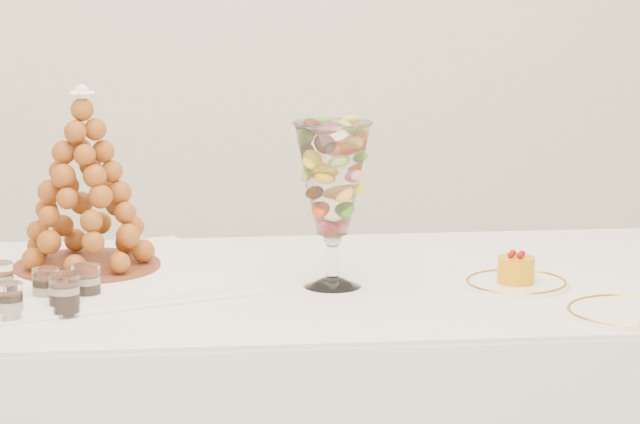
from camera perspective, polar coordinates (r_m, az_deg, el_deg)
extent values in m
cube|color=white|center=(0.59, 10.16, -0.30)|extent=(4.50, 0.04, 2.80)
cube|color=white|center=(2.94, -3.04, -2.82)|extent=(2.07, 0.83, 0.01)
cube|color=white|center=(2.97, -9.57, -2.50)|extent=(0.73, 0.64, 0.02)
cylinder|color=white|center=(2.91, 0.47, -2.63)|extent=(0.11, 0.11, 0.02)
cylinder|color=white|center=(2.90, 0.47, -1.72)|extent=(0.02, 0.02, 0.08)
sphere|color=white|center=(2.89, 0.48, -0.98)|extent=(0.04, 0.04, 0.04)
cylinder|color=white|center=(2.94, 7.40, -2.71)|extent=(0.20, 0.20, 0.01)
cylinder|color=white|center=(2.77, 11.47, -3.74)|extent=(0.22, 0.22, 0.01)
cylinder|color=white|center=(2.82, -10.27, -2.79)|extent=(0.06, 0.06, 0.07)
cylinder|color=white|center=(2.81, -8.80, -2.72)|extent=(0.07, 0.07, 0.07)
cylinder|color=white|center=(2.73, -11.64, -3.34)|extent=(0.06, 0.06, 0.07)
cylinder|color=white|center=(2.75, -9.60, -3.09)|extent=(0.07, 0.07, 0.08)
cylinder|color=brown|center=(3.02, -8.76, -2.00)|extent=(0.29, 0.29, 0.01)
cone|color=#934A16|center=(2.98, -8.86, 1.29)|extent=(0.30, 0.30, 0.35)
sphere|color=white|center=(2.95, -8.97, 4.41)|extent=(0.03, 0.03, 0.03)
cylinder|color=orange|center=(2.92, 7.39, -2.18)|extent=(0.07, 0.07, 0.05)
sphere|color=#940F05|center=(2.92, 7.62, -1.56)|extent=(0.01, 0.01, 0.01)
sphere|color=#940F05|center=(2.93, 7.28, -1.53)|extent=(0.01, 0.01, 0.01)
sphere|color=#940F05|center=(2.91, 7.19, -1.60)|extent=(0.01, 0.01, 0.01)
sphere|color=#940F05|center=(2.91, 7.53, -1.63)|extent=(0.01, 0.01, 0.01)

